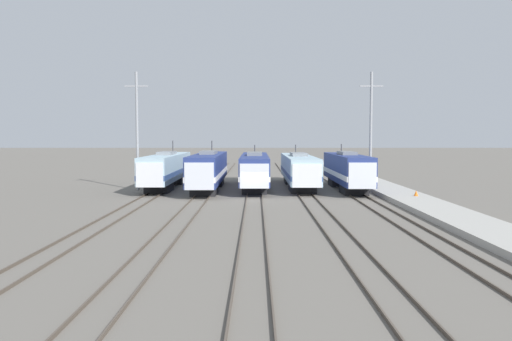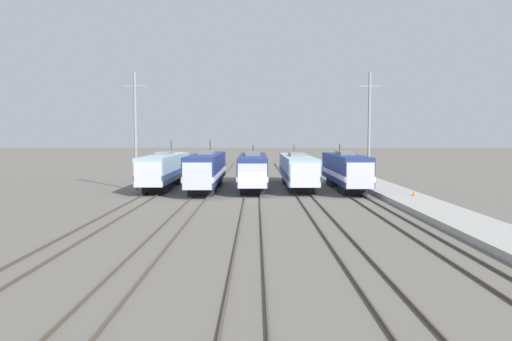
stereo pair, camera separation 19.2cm
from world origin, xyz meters
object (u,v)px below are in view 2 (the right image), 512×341
(locomotive_far_right, at_px, (347,170))
(traffic_cone, at_px, (416,193))
(locomotive_far_left, at_px, (166,169))
(catenary_tower_left, at_px, (137,129))
(locomotive_center, at_px, (255,170))
(locomotive_center_right, at_px, (299,170))
(catenary_tower_right, at_px, (371,129))
(locomotive_center_left, at_px, (208,170))

(locomotive_far_right, height_order, traffic_cone, locomotive_far_right)
(locomotive_far_left, relative_size, locomotive_far_right, 1.17)
(catenary_tower_left, bearing_deg, locomotive_center, 8.84)
(locomotive_center, height_order, locomotive_center_right, locomotive_center_right)
(locomotive_far_left, distance_m, locomotive_far_right, 20.32)
(locomotive_center_right, bearing_deg, catenary_tower_right, -19.28)
(locomotive_far_left, bearing_deg, locomotive_far_right, -7.42)
(traffic_cone, bearing_deg, locomotive_center, 143.54)
(catenary_tower_right, bearing_deg, locomotive_center_right, 160.72)
(locomotive_center, relative_size, traffic_cone, 39.00)
(locomotive_far_left, distance_m, locomotive_center_right, 15.11)
(locomotive_far_left, relative_size, catenary_tower_right, 1.49)
(locomotive_center_right, bearing_deg, locomotive_far_right, -28.43)
(catenary_tower_left, xyz_separation_m, catenary_tower_right, (25.26, 0.00, 0.00))
(locomotive_far_right, height_order, catenary_tower_right, catenary_tower_right)
(locomotive_far_right, xyz_separation_m, catenary_tower_right, (2.49, 0.09, 4.49))
(locomotive_center, distance_m, catenary_tower_left, 13.63)
(locomotive_center_left, relative_size, locomotive_center, 0.94)
(locomotive_center_right, height_order, catenary_tower_left, catenary_tower_left)
(catenary_tower_left, bearing_deg, catenary_tower_right, 0.00)
(locomotive_far_left, bearing_deg, locomotive_center_left, -26.84)
(locomotive_center_left, xyz_separation_m, locomotive_far_right, (15.11, -0.07, -0.03))
(locomotive_far_left, distance_m, locomotive_center_left, 5.64)
(locomotive_far_right, bearing_deg, catenary_tower_right, 2.13)
(locomotive_far_left, height_order, locomotive_center, locomotive_far_left)
(locomotive_center_left, xyz_separation_m, locomotive_center, (5.04, 1.99, -0.10))
(traffic_cone, bearing_deg, catenary_tower_left, 162.00)
(locomotive_far_left, bearing_deg, locomotive_center, -3.15)
(catenary_tower_right, bearing_deg, locomotive_far_right, -177.87)
(catenary_tower_right, bearing_deg, locomotive_far_left, 173.62)
(locomotive_center_left, bearing_deg, locomotive_center_right, 14.75)
(locomotive_center, distance_m, traffic_cone, 18.37)
(locomotive_center_left, bearing_deg, locomotive_far_right, -0.28)
(locomotive_center_right, height_order, catenary_tower_right, catenary_tower_right)
(catenary_tower_left, relative_size, catenary_tower_right, 1.00)
(locomotive_center, distance_m, locomotive_far_right, 10.28)
(locomotive_far_left, height_order, locomotive_center_right, locomotive_far_left)
(locomotive_center, bearing_deg, locomotive_center_left, -158.41)
(locomotive_center_right, height_order, locomotive_far_right, locomotive_far_right)
(locomotive_center_right, xyz_separation_m, traffic_cone, (9.70, -11.55, -1.36))
(locomotive_center_right, bearing_deg, traffic_cone, -49.98)
(locomotive_center_right, bearing_deg, locomotive_center, -172.55)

